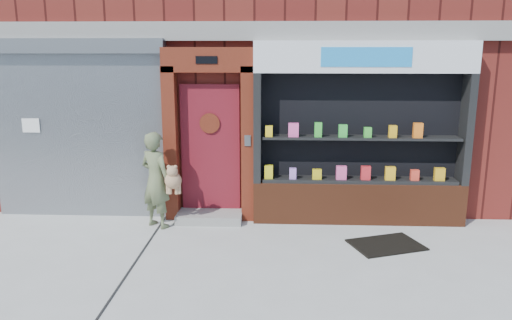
{
  "coord_description": "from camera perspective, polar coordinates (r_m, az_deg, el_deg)",
  "views": [
    {
      "loc": [
        0.41,
        -6.32,
        2.89
      ],
      "look_at": [
        0.07,
        1.0,
        1.24
      ],
      "focal_mm": 35.0,
      "sensor_mm": 36.0,
      "label": 1
    }
  ],
  "objects": [
    {
      "name": "ground",
      "position": [
        6.97,
        -0.98,
        -11.8
      ],
      "size": [
        80.0,
        80.0,
        0.0
      ],
      "primitive_type": "plane",
      "color": "#9E9E99",
      "rests_on": "ground"
    },
    {
      "name": "shutter_bay",
      "position": [
        9.0,
        -19.7,
        4.5
      ],
      "size": [
        3.1,
        0.3,
        3.04
      ],
      "color": "gray",
      "rests_on": "ground"
    },
    {
      "name": "building",
      "position": [
        12.37,
        0.77,
        17.87
      ],
      "size": [
        12.0,
        8.16,
        8.0
      ],
      "color": "#5B1814",
      "rests_on": "ground"
    },
    {
      "name": "doormat",
      "position": [
        7.8,
        14.65,
        -9.35
      ],
      "size": [
        1.19,
        1.01,
        0.03
      ],
      "primitive_type": "cube",
      "rotation": [
        0.0,
        0.0,
        0.35
      ],
      "color": "black",
      "rests_on": "ground"
    },
    {
      "name": "pharmacy_bay",
      "position": [
        8.39,
        11.79,
        2.02
      ],
      "size": [
        3.5,
        0.41,
        3.0
      ],
      "color": "#642D17",
      "rests_on": "ground"
    },
    {
      "name": "woman",
      "position": [
        8.24,
        -11.23,
        -2.24
      ],
      "size": [
        0.8,
        0.62,
        1.59
      ],
      "color": "#5D6743",
      "rests_on": "ground"
    },
    {
      "name": "red_door_bay",
      "position": [
        8.39,
        -5.35,
        2.83
      ],
      "size": [
        1.52,
        0.58,
        2.9
      ],
      "color": "#551A0E",
      "rests_on": "ground"
    }
  ]
}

